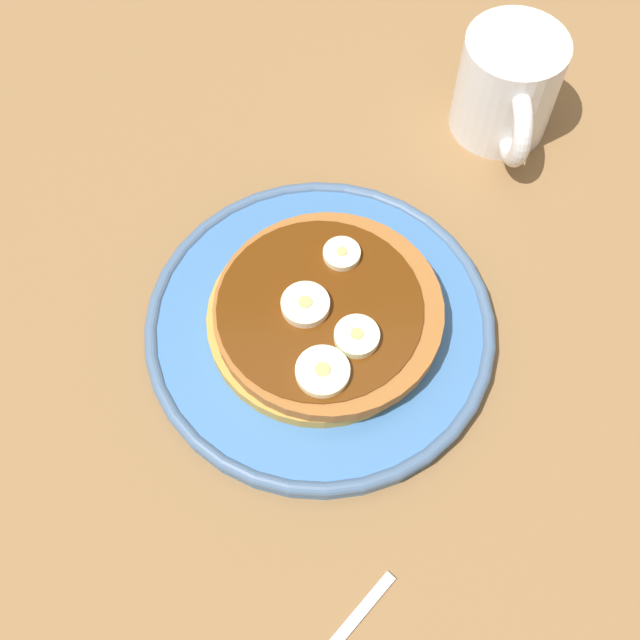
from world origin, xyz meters
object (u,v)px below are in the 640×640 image
object	(u,v)px
banana_slice_1	(342,254)
plate	(320,326)
banana_slice_2	(319,372)
coffee_mug	(508,87)
banana_slice_3	(357,337)
banana_slice_0	(305,304)
pancake_stack	(321,316)

from	to	relation	value
banana_slice_1	plate	bearing A→B (deg)	-22.44
banana_slice_1	banana_slice_2	bearing A→B (deg)	-12.10
plate	coffee_mug	bearing A→B (deg)	140.58
banana_slice_1	banana_slice_3	size ratio (longest dim) A/B	0.87
banana_slice_0	banana_slice_3	size ratio (longest dim) A/B	1.09
banana_slice_0	banana_slice_1	distance (cm)	4.71
plate	banana_slice_0	distance (cm)	3.27
banana_slice_1	banana_slice_3	world-z (taller)	banana_slice_3
banana_slice_2	coffee_mug	xyz separation A→B (cm)	(-23.58, 15.59, 0.44)
pancake_stack	plate	bearing A→B (deg)	-148.91
banana_slice_2	coffee_mug	distance (cm)	28.28
plate	banana_slice_3	size ratio (longest dim) A/B	8.14
plate	banana_slice_0	size ratio (longest dim) A/B	7.44
pancake_stack	banana_slice_0	world-z (taller)	banana_slice_0
banana_slice_2	banana_slice_3	distance (cm)	3.56
banana_slice_0	coffee_mug	size ratio (longest dim) A/B	0.29
plate	coffee_mug	size ratio (longest dim) A/B	2.19
plate	banana_slice_2	size ratio (longest dim) A/B	6.93
pancake_stack	coffee_mug	bearing A→B (deg)	140.87
coffee_mug	banana_slice_2	bearing A→B (deg)	-33.47
pancake_stack	coffee_mug	world-z (taller)	coffee_mug
banana_slice_3	coffee_mug	bearing A→B (deg)	148.44
banana_slice_2	banana_slice_3	bearing A→B (deg)	133.10
banana_slice_0	coffee_mug	world-z (taller)	coffee_mug
banana_slice_0	coffee_mug	bearing A→B (deg)	138.68
plate	banana_slice_2	bearing A→B (deg)	-3.07
banana_slice_2	coffee_mug	world-z (taller)	coffee_mug
plate	banana_slice_3	bearing A→B (deg)	42.97
banana_slice_1	banana_slice_3	distance (cm)	6.54
banana_slice_1	coffee_mug	size ratio (longest dim) A/B	0.23
banana_slice_1	banana_slice_2	world-z (taller)	same
plate	banana_slice_2	world-z (taller)	banana_slice_2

